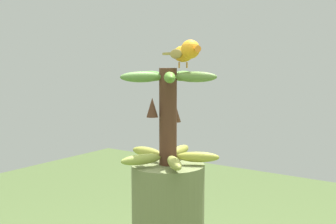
% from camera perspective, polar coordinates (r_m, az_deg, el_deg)
% --- Properties ---
extents(banana_bunch, '(0.31, 0.31, 0.30)m').
position_cam_1_polar(banana_bunch, '(1.33, -0.03, -0.59)').
color(banana_bunch, '#4C2D1E').
rests_on(banana_bunch, banana_tree).
extents(perched_bird, '(0.21, 0.13, 0.08)m').
position_cam_1_polar(perched_bird, '(1.32, 2.34, 7.96)').
color(perched_bird, '#C68933').
rests_on(perched_bird, banana_bunch).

